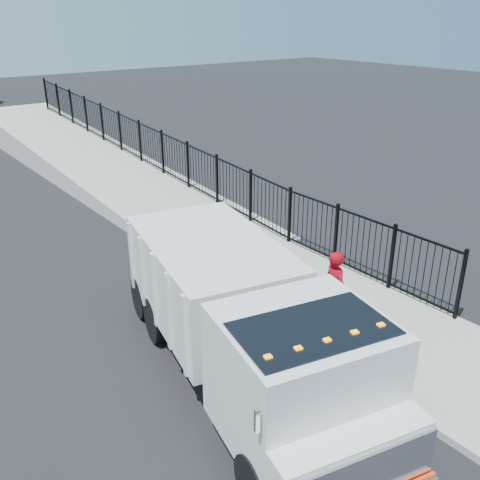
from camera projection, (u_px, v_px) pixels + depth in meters
ground at (292, 336)px, 12.55m from camera, size 120.00×120.00×0.00m
sidewalk at (414, 344)px, 12.15m from camera, size 3.55×12.00×0.12m
curb at (357, 375)px, 11.06m from camera, size 0.30×12.00×0.16m
ramp at (96, 172)px, 25.39m from camera, size 3.95×24.06×3.19m
iron_fence at (163, 166)px, 22.93m from camera, size 0.10×28.00×1.80m
truck at (246, 321)px, 10.25m from camera, size 4.23×8.37×2.74m
worker at (335, 290)px, 12.32m from camera, size 0.63×0.80×1.95m
debris at (337, 291)px, 14.23m from camera, size 0.35×0.35×0.09m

